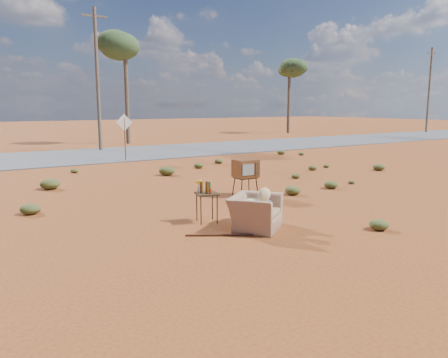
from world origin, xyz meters
TOP-DOWN VIEW (x-y plane):
  - ground at (0.00, 0.00)m, footprint 140.00×140.00m
  - highway at (0.00, 15.00)m, footprint 140.00×7.00m
  - armchair at (-0.19, -0.49)m, footprint 1.40×1.44m
  - tv_unit at (1.59, 2.37)m, footprint 0.67×0.54m
  - side_table at (-0.86, 0.50)m, footprint 0.57×0.57m
  - rusty_bar at (-1.10, -0.65)m, footprint 1.35×0.84m
  - road_sign at (1.50, 12.00)m, footprint 0.78×0.06m
  - eucalyptus_center at (5.00, 21.00)m, footprint 3.20×3.20m
  - eucalyptus_right at (22.00, 24.00)m, footprint 3.20×3.20m
  - utility_pole_center at (2.00, 17.50)m, footprint 1.40×0.20m
  - utility_pole_east at (34.00, 17.50)m, footprint 1.40×0.20m
  - scrub_patch at (-0.82, 4.41)m, footprint 17.49×8.07m

SIDE VIEW (x-z plane):
  - ground at x=0.00m, z-range 0.00..0.00m
  - highway at x=0.00m, z-range 0.00..0.04m
  - rusty_bar at x=-1.10m, z-range 0.00..0.04m
  - scrub_patch at x=-0.82m, z-range -0.03..0.30m
  - armchair at x=-0.19m, z-range -0.03..0.93m
  - side_table at x=-0.86m, z-range 0.22..1.16m
  - tv_unit at x=1.59m, z-range 0.26..1.31m
  - road_sign at x=1.50m, z-range 0.41..2.60m
  - utility_pole_center at x=2.00m, z-range 0.15..8.15m
  - utility_pole_east at x=34.00m, z-range 0.15..8.15m
  - eucalyptus_right at x=22.00m, z-range 2.39..9.49m
  - eucalyptus_center at x=5.00m, z-range 2.63..10.23m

